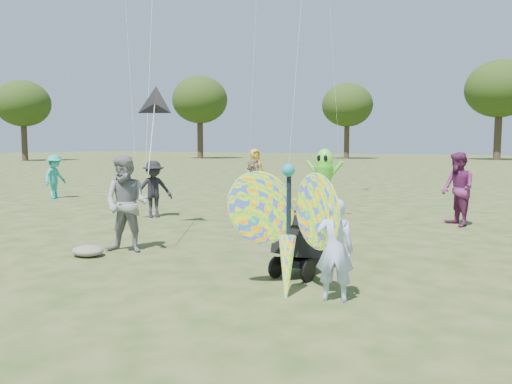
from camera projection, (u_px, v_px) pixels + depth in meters
ground at (218, 284)px, 6.67m from camera, size 160.00×160.00×0.00m
child_girl at (335, 250)px, 5.91m from camera, size 0.52×0.41×1.24m
adult_man at (127, 204)px, 8.58m from camera, size 0.95×0.83×1.67m
grey_bag at (88, 251)px, 8.31m from camera, size 0.56×0.46×0.18m
crowd_b at (154, 189)px, 12.58m from camera, size 1.02×1.04×1.44m
crowd_d at (253, 182)px, 15.25m from camera, size 0.74×1.37×1.40m
crowd_e at (458, 189)px, 11.27m from camera, size 0.99×1.03×1.68m
crowd_g at (255, 168)px, 20.86m from camera, size 0.89×0.96×1.64m
crowd_i at (55, 177)px, 16.88m from camera, size 0.72×1.04×1.48m
jogging_stroller at (303, 231)px, 7.17m from camera, size 0.64×1.11×1.09m
butterfly_kite at (288, 227)px, 6.19m from camera, size 1.74×0.75×1.83m
delta_kite_rig at (155, 104)px, 10.73m from camera, size 1.89×2.35×1.79m
alien_kite at (324, 179)px, 12.80m from camera, size 1.12×0.69×1.74m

